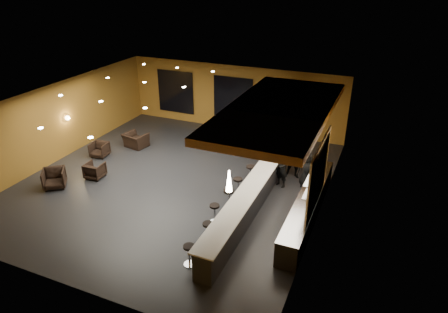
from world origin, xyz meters
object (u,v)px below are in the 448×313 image
at_px(bar_counter, 250,201).
at_px(pendant_0, 229,181).
at_px(prep_counter, 307,207).
at_px(bar_stool_3, 229,197).
at_px(staff_a, 282,168).
at_px(bar_stool_2, 215,211).
at_px(column, 285,126).
at_px(armchair_d, 136,140).
at_px(pendant_2, 276,125).
at_px(armchair_a, 54,178).
at_px(bar_stool_4, 238,184).
at_px(staff_c, 307,170).
at_px(armchair_b, 95,170).
at_px(bar_stool_6, 261,159).
at_px(bar_stool_0, 189,253).
at_px(armchair_c, 100,150).
at_px(bar_stool_1, 208,230).
at_px(bar_stool_5, 250,172).
at_px(pendant_1, 256,149).
at_px(staff_b, 295,159).

bearing_deg(bar_counter, pendant_0, -90.00).
xyz_separation_m(prep_counter, bar_stool_3, (-2.79, -0.57, 0.09)).
bearing_deg(staff_a, bar_stool_2, -88.06).
relative_size(column, armchair_d, 3.25).
relative_size(pendant_2, bar_stool_3, 0.87).
height_order(staff_a, bar_stool_2, staff_a).
distance_m(column, staff_a, 2.49).
bearing_deg(armchair_d, armchair_a, 91.52).
distance_m(bar_stool_2, bar_stool_4, 2.07).
bearing_deg(staff_c, pendant_2, 168.32).
relative_size(column, staff_c, 2.34).
relative_size(staff_c, armchair_b, 2.02).
distance_m(bar_stool_2, bar_stool_6, 4.49).
height_order(armchair_d, bar_stool_0, bar_stool_0).
bearing_deg(armchair_c, bar_stool_6, 6.14).
bearing_deg(bar_counter, armchair_d, 155.23).
bearing_deg(bar_stool_4, column, 76.75).
height_order(bar_stool_3, bar_stool_4, bar_stool_3).
bearing_deg(staff_a, pendant_2, 154.03).
height_order(bar_stool_1, bar_stool_5, bar_stool_5).
bearing_deg(bar_counter, column, 90.00).
height_order(bar_counter, bar_stool_6, bar_counter).
relative_size(armchair_d, bar_stool_6, 1.41).
height_order(staff_c, armchair_b, staff_c).
bearing_deg(armchair_b, armchair_d, -90.12).
bearing_deg(armchair_c, armchair_b, -63.13).
bearing_deg(pendant_1, column, 90.00).
height_order(column, staff_c, column).
xyz_separation_m(armchair_a, bar_stool_1, (7.25, -0.80, 0.07)).
relative_size(armchair_b, bar_stool_0, 1.04).
xyz_separation_m(armchair_c, bar_stool_0, (7.41, -5.10, 0.11)).
xyz_separation_m(bar_stool_0, bar_stool_1, (0.04, 1.24, 0.01)).
height_order(bar_counter, armchair_c, bar_counter).
relative_size(pendant_1, bar_stool_4, 0.96).
bearing_deg(bar_stool_0, staff_a, 77.70).
bearing_deg(armchair_b, staff_a, -166.51).
xyz_separation_m(armchair_c, bar_stool_5, (7.36, 0.46, 0.12)).
bearing_deg(staff_a, bar_stool_6, 164.19).
bearing_deg(staff_a, bar_stool_3, -93.84).
xyz_separation_m(armchair_c, bar_stool_1, (7.45, -3.86, 0.12)).
bearing_deg(armchair_a, bar_stool_5, -11.00).
xyz_separation_m(column, armchair_c, (-8.12, -2.88, -1.41)).
height_order(prep_counter, bar_stool_0, prep_counter).
xyz_separation_m(pendant_0, staff_b, (0.82, 5.27, -1.49)).
bearing_deg(bar_stool_6, bar_stool_4, -93.49).
height_order(staff_c, bar_stool_5, staff_c).
bearing_deg(staff_b, bar_stool_1, -107.64).
bearing_deg(bar_stool_1, staff_c, 66.38).
bearing_deg(staff_b, bar_stool_0, -105.22).
bearing_deg(armchair_b, pendant_1, -179.75).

